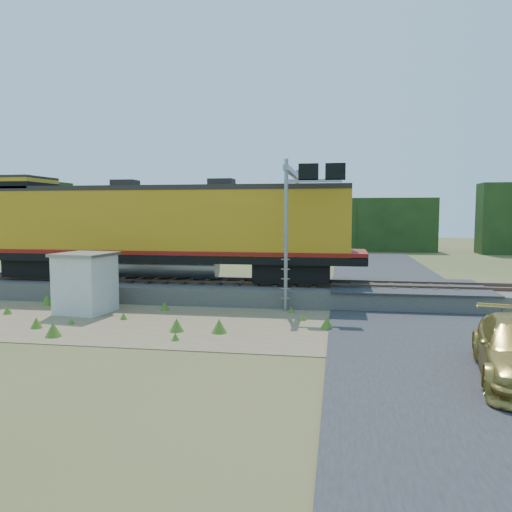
# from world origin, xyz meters

# --- Properties ---
(ground) EXTENTS (140.00, 140.00, 0.00)m
(ground) POSITION_xyz_m (0.00, 0.00, 0.00)
(ground) COLOR #475123
(ground) RESTS_ON ground
(ballast) EXTENTS (70.00, 5.00, 0.80)m
(ballast) POSITION_xyz_m (0.00, 6.00, 0.40)
(ballast) COLOR slate
(ballast) RESTS_ON ground
(rails) EXTENTS (70.00, 1.54, 0.16)m
(rails) POSITION_xyz_m (0.00, 6.00, 0.88)
(rails) COLOR brown
(rails) RESTS_ON ballast
(dirt_shoulder) EXTENTS (26.00, 8.00, 0.03)m
(dirt_shoulder) POSITION_xyz_m (-2.00, 0.50, 0.01)
(dirt_shoulder) COLOR #8C7754
(dirt_shoulder) RESTS_ON ground
(road) EXTENTS (7.00, 66.00, 0.86)m
(road) POSITION_xyz_m (7.00, 0.74, 0.09)
(road) COLOR #38383A
(road) RESTS_ON ground
(tree_line_north) EXTENTS (130.00, 3.00, 6.50)m
(tree_line_north) POSITION_xyz_m (0.00, 38.00, 3.07)
(tree_line_north) COLOR #1A3112
(tree_line_north) RESTS_ON ground
(weed_clumps) EXTENTS (15.00, 6.20, 0.56)m
(weed_clumps) POSITION_xyz_m (-3.50, 0.10, 0.00)
(weed_clumps) COLOR #497621
(weed_clumps) RESTS_ON ground
(locomotive) EXTENTS (19.97, 3.05, 5.15)m
(locomotive) POSITION_xyz_m (-5.16, 6.00, 3.50)
(locomotive) COLOR black
(locomotive) RESTS_ON rails
(shed) EXTENTS (2.41, 2.41, 2.56)m
(shed) POSITION_xyz_m (-6.73, 1.49, 1.30)
(shed) COLOR silver
(shed) RESTS_ON ground
(signal_gantry) EXTENTS (2.58, 6.20, 6.50)m
(signal_gantry) POSITION_xyz_m (1.92, 5.35, 4.92)
(signal_gantry) COLOR gray
(signal_gantry) RESTS_ON ground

